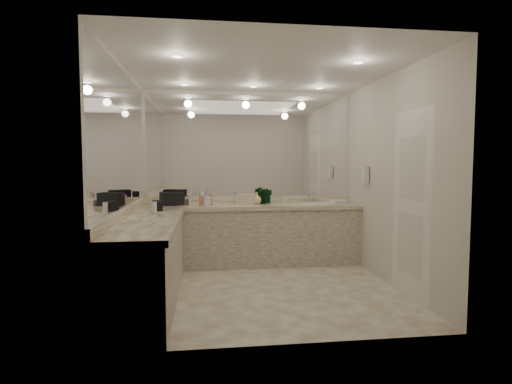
{
  "coord_description": "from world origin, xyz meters",
  "views": [
    {
      "loc": [
        -0.68,
        -4.66,
        1.5
      ],
      "look_at": [
        -0.04,
        0.4,
        1.14
      ],
      "focal_mm": 28.0,
      "sensor_mm": 36.0,
      "label": 1
    }
  ],
  "objects": [
    {
      "name": "faucet",
      "position": [
        0.95,
        1.41,
        0.97
      ],
      "size": [
        0.24,
        0.16,
        0.14
      ],
      "primitive_type": "cube",
      "color": "silver",
      "rests_on": "vanity_back_top"
    },
    {
      "name": "soap_bottle_b",
      "position": [
        -0.66,
        1.11,
        1.0
      ],
      "size": [
        0.11,
        0.12,
        0.19
      ],
      "primitive_type": "imported",
      "rotation": [
        0.0,
        0.0,
        0.39
      ],
      "color": "silver",
      "rests_on": "vanity_back_top"
    },
    {
      "name": "sink",
      "position": [
        0.95,
        1.2,
        0.9
      ],
      "size": [
        0.44,
        0.44,
        0.03
      ],
      "primitive_type": "cylinder",
      "color": "white",
      "rests_on": "vanity_back_top"
    },
    {
      "name": "green_bottle_0",
      "position": [
        0.24,
        1.34,
        1.0
      ],
      "size": [
        0.07,
        0.07,
        0.2
      ],
      "primitive_type": "cylinder",
      "color": "#0C541F",
      "rests_on": "vanity_back_top"
    },
    {
      "name": "cream_cosmetic_case",
      "position": [
        -0.07,
        1.28,
        0.98
      ],
      "size": [
        0.31,
        0.24,
        0.16
      ],
      "primitive_type": "cube",
      "rotation": [
        0.0,
        0.0,
        -0.31
      ],
      "color": "beige",
      "rests_on": "vanity_back_top"
    },
    {
      "name": "amenity_bottle_4",
      "position": [
        0.32,
        1.29,
        0.96
      ],
      "size": [
        0.04,
        0.04,
        0.13
      ],
      "primitive_type": "cylinder",
      "color": "silver",
      "rests_on": "vanity_back_top"
    },
    {
      "name": "green_bottle_1",
      "position": [
        0.2,
        1.25,
        1.01
      ],
      "size": [
        0.07,
        0.07,
        0.22
      ],
      "primitive_type": "cylinder",
      "color": "#0C541F",
      "rests_on": "vanity_back_top"
    },
    {
      "name": "ceiling",
      "position": [
        0.0,
        0.0,
        2.6
      ],
      "size": [
        3.2,
        3.2,
        0.0
      ],
      "primitive_type": "plane",
      "color": "white",
      "rests_on": "floor"
    },
    {
      "name": "soap_bottle_c",
      "position": [
        0.08,
        1.23,
        0.99
      ],
      "size": [
        0.18,
        0.18,
        0.18
      ],
      "primitive_type": "imported",
      "rotation": [
        0.0,
        0.0,
        0.39
      ],
      "color": "#FFE296",
      "rests_on": "vanity_back_top"
    },
    {
      "name": "green_bottle_2",
      "position": [
        0.15,
        1.26,
        1.0
      ],
      "size": [
        0.06,
        0.06,
        0.2
      ],
      "primitive_type": "cylinder",
      "color": "#0C541F",
      "rests_on": "vanity_back_top"
    },
    {
      "name": "wall_back",
      "position": [
        0.0,
        1.5,
        1.3
      ],
      "size": [
        3.2,
        0.02,
        2.6
      ],
      "primitive_type": "cube",
      "color": "beige",
      "rests_on": "floor"
    },
    {
      "name": "black_toiletry_bag",
      "position": [
        -1.16,
        1.2,
        0.99
      ],
      "size": [
        0.37,
        0.29,
        0.18
      ],
      "primitive_type": "cube",
      "rotation": [
        0.0,
        0.0,
        0.32
      ],
      "color": "black",
      "rests_on": "vanity_back_top"
    },
    {
      "name": "mirror_left",
      "position": [
        -1.59,
        0.0,
        1.77
      ],
      "size": [
        0.01,
        2.92,
        1.55
      ],
      "primitive_type": "cube",
      "color": "white",
      "rests_on": "wall_left"
    },
    {
      "name": "black_bag_spill",
      "position": [
        -1.3,
        0.58,
        0.96
      ],
      "size": [
        0.16,
        0.26,
        0.13
      ],
      "primitive_type": "cube",
      "rotation": [
        0.0,
        0.0,
        0.22
      ],
      "color": "black",
      "rests_on": "vanity_left_top"
    },
    {
      "name": "amenity_bottle_5",
      "position": [
        -1.27,
        1.33,
        0.96
      ],
      "size": [
        0.05,
        0.05,
        0.13
      ],
      "primitive_type": "cylinder",
      "color": "#9966B2",
      "rests_on": "vanity_back_top"
    },
    {
      "name": "vanity_back_top",
      "position": [
        0.0,
        1.19,
        0.87
      ],
      "size": [
        3.2,
        0.64,
        0.06
      ],
      "primitive_type": "cube",
      "color": "white",
      "rests_on": "vanity_back_base"
    },
    {
      "name": "vanity_left_base",
      "position": [
        -1.3,
        -0.3,
        0.42
      ],
      "size": [
        0.6,
        2.4,
        0.84
      ],
      "primitive_type": "cube",
      "color": "beige",
      "rests_on": "floor"
    },
    {
      "name": "amenity_bottle_7",
      "position": [
        -0.94,
        1.18,
        0.94
      ],
      "size": [
        0.05,
        0.05,
        0.09
      ],
      "primitive_type": "cylinder",
      "color": "#3F3F4C",
      "rests_on": "vanity_back_top"
    },
    {
      "name": "vanity_left_top",
      "position": [
        -1.29,
        -0.3,
        0.87
      ],
      "size": [
        0.64,
        2.42,
        0.06
      ],
      "primitive_type": "cube",
      "color": "white",
      "rests_on": "vanity_left_base"
    },
    {
      "name": "amenity_bottle_2",
      "position": [
        -0.75,
        1.17,
        0.97
      ],
      "size": [
        0.06,
        0.06,
        0.15
      ],
      "primitive_type": "cylinder",
      "color": "#E57F66",
      "rests_on": "vanity_back_top"
    },
    {
      "name": "floor",
      "position": [
        0.0,
        0.0,
        0.0
      ],
      "size": [
        3.2,
        3.2,
        0.0
      ],
      "primitive_type": "plane",
      "color": "silver",
      "rests_on": "ground"
    },
    {
      "name": "door",
      "position": [
        1.59,
        -0.5,
        1.05
      ],
      "size": [
        0.02,
        0.82,
        2.1
      ],
      "primitive_type": "cube",
      "color": "white",
      "rests_on": "wall_right"
    },
    {
      "name": "hand_towel",
      "position": [
        1.35,
        1.25,
        0.92
      ],
      "size": [
        0.27,
        0.21,
        0.04
      ],
      "primitive_type": "cube",
      "rotation": [
        0.0,
        0.0,
        0.25
      ],
      "color": "white",
      "rests_on": "vanity_back_top"
    },
    {
      "name": "soap_bottle_a",
      "position": [
        -0.73,
        1.26,
        1.01
      ],
      "size": [
        0.11,
        0.11,
        0.23
      ],
      "primitive_type": "imported",
      "rotation": [
        0.0,
        0.0,
        0.33
      ],
      "color": "white",
      "rests_on": "vanity_back_top"
    },
    {
      "name": "lotion_left",
      "position": [
        -1.3,
        0.28,
        0.97
      ],
      "size": [
        0.06,
        0.06,
        0.13
      ],
      "primitive_type": "cylinder",
      "color": "white",
      "rests_on": "vanity_left_top"
    },
    {
      "name": "amenity_bottle_0",
      "position": [
        -0.59,
        1.14,
        0.95
      ],
      "size": [
        0.04,
        0.04,
        0.1
      ],
      "primitive_type": "cylinder",
      "color": "#E57F66",
      "rests_on": "vanity_back_top"
    },
    {
      "name": "wall_right",
      "position": [
        1.6,
        0.0,
        1.3
      ],
      "size": [
        0.02,
        3.0,
        2.6
      ],
      "primitive_type": "cube",
      "color": "beige",
      "rests_on": "floor"
    },
    {
      "name": "vanity_back_base",
      "position": [
        0.0,
        1.2,
        0.42
      ],
      "size": [
        3.2,
        0.6,
        0.84
      ],
      "primitive_type": "cube",
      "color": "beige",
      "rests_on": "floor"
    },
    {
      "name": "amenity_bottle_6",
      "position": [
        0.51,
        1.28,
        0.96
      ],
      "size": [
        0.06,
        0.06,
        0.11
      ],
      "primitive_type": "cylinder",
      "color": "silver",
      "rests_on": "vanity_back_top"
    },
    {
      "name": "backsplash_back",
      "position": [
        0.0,
        1.48,
        0.95
      ],
      "size": [
        3.2,
        0.04,
        0.1
      ],
      "primitive_type": "cube",
      "color": "white",
      "rests_on": "vanity_back_top"
    },
    {
      "name": "green_bottle_4",
      "position": [
        0.29,
        1.32,
        1.0
      ],
      "size": [
        0.07,
        0.07,
        0.2
      ],
      "primitive_type": "cylinder",
      "color": "#0C541F",
      "rests_on": "vanity_back_top"
    },
    {
      "name": "backsplash_left",
      "position": [
        -1.58,
        0.0,
        0.95
      ],
      "size": [
        0.04,
        3.0,
        0.1
      ],
      "primitive_type": "cube",
      "color": "white",
      "rests_on": "vanity_left_top"
    },
    {
      "name": "amenity_bottle_3",
      "position": [
        -0.1,
        1.26,
        0.97
      ],
      "size": [
        0.06,
        0.06,
        0.15
      ],
      "primitive_type": "cylinder",
      "color": "silver",
      "rests_on": "vanity_back_top"
    },
    {
      "name": "wall_left",
      "position": [
        -1.6,
        0.0,
        1.3
      ],
      "size": [
        0.02,
        3.0,
        2.6
      ],
      "primitive_type": "cube",
      "color": "beige",
      "rests_on": "floor"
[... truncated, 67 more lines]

